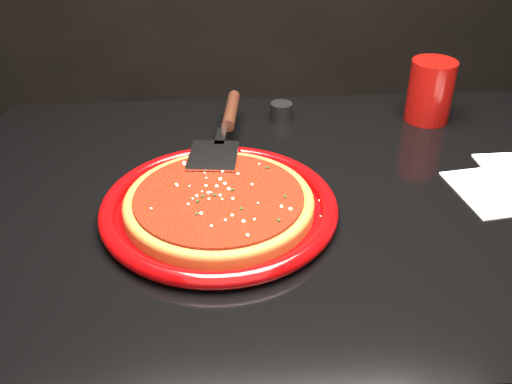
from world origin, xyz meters
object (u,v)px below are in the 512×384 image
(table, at_px, (298,348))
(pizza_server, at_px, (224,128))
(ramekin, at_px, (281,111))
(cup, at_px, (430,91))
(plate, at_px, (219,207))

(table, bearing_deg, pizza_server, 130.69)
(table, relative_size, ramekin, 26.26)
(table, height_order, pizza_server, pizza_server)
(ramekin, bearing_deg, cup, -4.41)
(cup, height_order, ramekin, cup)
(plate, bearing_deg, pizza_server, 86.15)
(plate, relative_size, ramekin, 8.14)
(table, relative_size, pizza_server, 3.42)
(plate, height_order, ramekin, ramekin)
(pizza_server, height_order, ramekin, pizza_server)
(pizza_server, distance_m, cup, 0.44)
(plate, distance_m, ramekin, 0.37)
(plate, xyz_separation_m, cup, (0.44, 0.32, 0.05))
(plate, height_order, cup, cup)
(table, distance_m, plate, 0.42)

